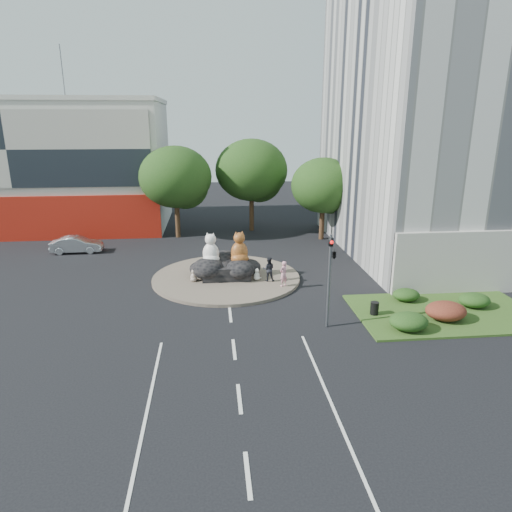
{
  "coord_description": "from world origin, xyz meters",
  "views": [
    {
      "loc": [
        -0.88,
        -19.45,
        10.5
      ],
      "look_at": [
        1.9,
        8.6,
        2.0
      ],
      "focal_mm": 32.0,
      "sensor_mm": 36.0,
      "label": 1
    }
  ],
  "objects_px": {
    "cat_tabby": "(239,247)",
    "pedestrian_pink": "(283,274)",
    "kitten_calico": "(194,275)",
    "pedestrian_dark": "(269,269)",
    "parked_car": "(77,245)",
    "kitten_white": "(257,274)",
    "litter_bin": "(374,308)",
    "cat_white": "(211,248)"
  },
  "relations": [
    {
      "from": "kitten_calico",
      "to": "parked_car",
      "type": "bearing_deg",
      "value": 145.83
    },
    {
      "from": "kitten_white",
      "to": "pedestrian_pink",
      "type": "relative_size",
      "value": 0.49
    },
    {
      "from": "kitten_calico",
      "to": "cat_tabby",
      "type": "bearing_deg",
      "value": 21.82
    },
    {
      "from": "kitten_calico",
      "to": "kitten_white",
      "type": "height_order",
      "value": "kitten_calico"
    },
    {
      "from": "parked_car",
      "to": "litter_bin",
      "type": "distance_m",
      "value": 24.64
    },
    {
      "from": "cat_tabby",
      "to": "litter_bin",
      "type": "xyz_separation_m",
      "value": [
        7.01,
        -7.03,
        -1.74
      ]
    },
    {
      "from": "cat_white",
      "to": "parked_car",
      "type": "bearing_deg",
      "value": 166.41
    },
    {
      "from": "cat_tabby",
      "to": "pedestrian_dark",
      "type": "xyz_separation_m",
      "value": [
        1.84,
        -1.29,
        -1.2
      ]
    },
    {
      "from": "cat_tabby",
      "to": "parked_car",
      "type": "xyz_separation_m",
      "value": [
        -12.82,
        7.58,
        -1.55
      ]
    },
    {
      "from": "litter_bin",
      "to": "kitten_calico",
      "type": "bearing_deg",
      "value": 148.5
    },
    {
      "from": "kitten_calico",
      "to": "kitten_white",
      "type": "distance_m",
      "value": 4.19
    },
    {
      "from": "kitten_white",
      "to": "cat_tabby",
      "type": "bearing_deg",
      "value": 86.96
    },
    {
      "from": "pedestrian_dark",
      "to": "pedestrian_pink",
      "type": "bearing_deg",
      "value": 135.59
    },
    {
      "from": "cat_tabby",
      "to": "parked_car",
      "type": "height_order",
      "value": "cat_tabby"
    },
    {
      "from": "pedestrian_dark",
      "to": "parked_car",
      "type": "height_order",
      "value": "pedestrian_dark"
    },
    {
      "from": "parked_car",
      "to": "litter_bin",
      "type": "xyz_separation_m",
      "value": [
        19.83,
        -14.61,
        -0.19
      ]
    },
    {
      "from": "pedestrian_dark",
      "to": "litter_bin",
      "type": "distance_m",
      "value": 7.75
    },
    {
      "from": "pedestrian_pink",
      "to": "pedestrian_dark",
      "type": "relative_size",
      "value": 1.02
    },
    {
      "from": "pedestrian_dark",
      "to": "litter_bin",
      "type": "bearing_deg",
      "value": 139.56
    },
    {
      "from": "kitten_calico",
      "to": "kitten_white",
      "type": "xyz_separation_m",
      "value": [
        4.18,
        -0.17,
        -0.01
      ]
    },
    {
      "from": "pedestrian_dark",
      "to": "litter_bin",
      "type": "relative_size",
      "value": 2.28
    },
    {
      "from": "kitten_calico",
      "to": "litter_bin",
      "type": "height_order",
      "value": "kitten_calico"
    },
    {
      "from": "cat_white",
      "to": "pedestrian_pink",
      "type": "xyz_separation_m",
      "value": [
        4.57,
        -2.35,
        -1.15
      ]
    },
    {
      "from": "kitten_calico",
      "to": "pedestrian_pink",
      "type": "height_order",
      "value": "pedestrian_pink"
    },
    {
      "from": "kitten_white",
      "to": "parked_car",
      "type": "bearing_deg",
      "value": 98.01
    },
    {
      "from": "cat_tabby",
      "to": "litter_bin",
      "type": "relative_size",
      "value": 3.13
    },
    {
      "from": "cat_tabby",
      "to": "pedestrian_pink",
      "type": "distance_m",
      "value": 3.73
    },
    {
      "from": "pedestrian_pink",
      "to": "parked_car",
      "type": "distance_m",
      "value": 18.39
    },
    {
      "from": "kitten_white",
      "to": "litter_bin",
      "type": "bearing_deg",
      "value": -95.77
    },
    {
      "from": "kitten_white",
      "to": "pedestrian_dark",
      "type": "height_order",
      "value": "pedestrian_dark"
    },
    {
      "from": "cat_tabby",
      "to": "pedestrian_pink",
      "type": "bearing_deg",
      "value": -55.42
    },
    {
      "from": "cat_white",
      "to": "pedestrian_pink",
      "type": "bearing_deg",
      "value": -6.08
    },
    {
      "from": "pedestrian_pink",
      "to": "litter_bin",
      "type": "relative_size",
      "value": 2.33
    },
    {
      "from": "cat_tabby",
      "to": "kitten_calico",
      "type": "relative_size",
      "value": 2.69
    },
    {
      "from": "cat_white",
      "to": "cat_tabby",
      "type": "bearing_deg",
      "value": 20.6
    },
    {
      "from": "cat_tabby",
      "to": "kitten_white",
      "type": "xyz_separation_m",
      "value": [
        1.09,
        -1.0,
        -1.61
      ]
    },
    {
      "from": "kitten_calico",
      "to": "kitten_white",
      "type": "bearing_deg",
      "value": 4.41
    },
    {
      "from": "pedestrian_dark",
      "to": "kitten_calico",
      "type": "bearing_deg",
      "value": 2.31
    },
    {
      "from": "cat_white",
      "to": "kitten_calico",
      "type": "relative_size",
      "value": 2.62
    },
    {
      "from": "pedestrian_pink",
      "to": "parked_car",
      "type": "height_order",
      "value": "pedestrian_pink"
    },
    {
      "from": "parked_car",
      "to": "cat_tabby",
      "type": "bearing_deg",
      "value": -122.09
    },
    {
      "from": "pedestrian_dark",
      "to": "parked_car",
      "type": "distance_m",
      "value": 17.14
    }
  ]
}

